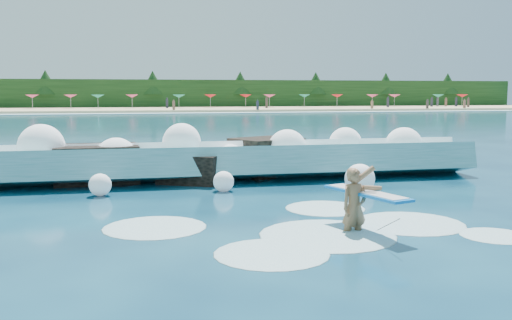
{
  "coord_description": "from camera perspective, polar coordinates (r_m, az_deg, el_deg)",
  "views": [
    {
      "loc": [
        -1.54,
        -11.7,
        2.87
      ],
      "look_at": [
        1.5,
        2.0,
        1.2
      ],
      "focal_mm": 40.0,
      "sensor_mm": 36.0,
      "label": 1
    }
  ],
  "objects": [
    {
      "name": "ground",
      "position": [
        12.14,
        -4.91,
        -6.91
      ],
      "size": [
        200.0,
        200.0,
        0.0
      ],
      "primitive_type": "plane",
      "color": "#07273F",
      "rests_on": "ground"
    },
    {
      "name": "beach",
      "position": [
        89.75,
        -11.56,
        4.96
      ],
      "size": [
        140.0,
        20.0,
        0.4
      ],
      "primitive_type": "cube",
      "color": "tan",
      "rests_on": "ground"
    },
    {
      "name": "wet_band",
      "position": [
        78.76,
        -11.41,
        4.6
      ],
      "size": [
        140.0,
        5.0,
        0.08
      ],
      "primitive_type": "cube",
      "color": "silver",
      "rests_on": "ground"
    },
    {
      "name": "treeline",
      "position": [
        99.71,
        -11.69,
        6.45
      ],
      "size": [
        140.0,
        4.0,
        5.0
      ],
      "primitive_type": "cube",
      "color": "black",
      "rests_on": "ground"
    },
    {
      "name": "breaking_wave",
      "position": [
        18.95,
        -4.79,
        -0.29
      ],
      "size": [
        17.99,
        2.8,
        1.55
      ],
      "color": "teal",
      "rests_on": "ground"
    },
    {
      "name": "rock_cluster",
      "position": [
        19.05,
        -7.72,
        -0.48
      ],
      "size": [
        8.4,
        3.58,
        1.51
      ],
      "color": "black",
      "rests_on": "ground"
    },
    {
      "name": "surfer_with_board",
      "position": [
        11.83,
        10.07,
        -4.38
      ],
      "size": [
        1.19,
        2.85,
        1.63
      ],
      "color": "#896040",
      "rests_on": "ground"
    },
    {
      "name": "wave_spray",
      "position": [
        18.81,
        -4.51,
        0.87
      ],
      "size": [
        15.12,
        4.41,
        2.05
      ],
      "color": "white",
      "rests_on": "ground"
    },
    {
      "name": "surf_foam",
      "position": [
        12.12,
        6.06,
        -6.95
      ],
      "size": [
        8.49,
        5.66,
        0.14
      ],
      "color": "silver",
      "rests_on": "ground"
    },
    {
      "name": "beach_umbrellas",
      "position": [
        91.65,
        -11.55,
        6.27
      ],
      "size": [
        113.69,
        6.54,
        0.5
      ],
      "color": "red",
      "rests_on": "ground"
    },
    {
      "name": "beachgoers",
      "position": [
        86.82,
        -11.39,
        5.49
      ],
      "size": [
        94.23,
        12.96,
        1.94
      ],
      "color": "#3F332D",
      "rests_on": "ground"
    }
  ]
}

